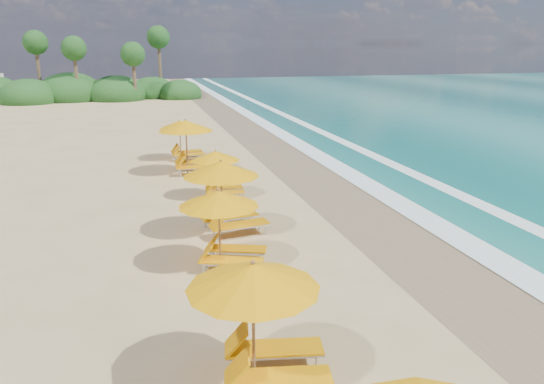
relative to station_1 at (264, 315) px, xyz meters
name	(u,v)px	position (x,y,z in m)	size (l,w,h in m)	color
ground	(272,225)	(2.37, 8.33, -1.37)	(160.00, 160.00, 0.00)	tan
wet_sand	(377,216)	(6.37, 8.33, -1.37)	(4.00, 160.00, 0.01)	#856C4F
surf_foam	(443,209)	(9.07, 8.33, -1.34)	(4.00, 160.00, 0.01)	white
station_1	(264,315)	(0.00, 0.00, 0.00)	(2.93, 2.80, 2.45)	olive
station_2	(226,223)	(0.24, 5.36, -0.10)	(2.91, 2.86, 2.27)	olive
station_3	(227,192)	(0.77, 8.04, 0.04)	(2.97, 2.83, 2.51)	olive
station_4	(220,171)	(1.20, 12.19, -0.26)	(2.29, 2.15, 1.99)	olive
station_5	(191,143)	(0.55, 16.68, 0.12)	(2.95, 2.74, 2.66)	olive
station_6	(183,137)	(0.50, 19.97, -0.15)	(2.37, 2.19, 2.18)	olive
treeline	(80,91)	(-7.57, 53.85, -0.38)	(25.80, 8.80, 9.74)	#163D14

